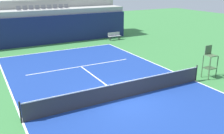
{
  "coord_description": "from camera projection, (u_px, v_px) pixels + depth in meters",
  "views": [
    {
      "loc": [
        -6.73,
        -10.93,
        6.1
      ],
      "look_at": [
        0.33,
        2.0,
        1.2
      ],
      "focal_mm": 40.45,
      "sensor_mm": 36.0,
      "label": 1
    }
  ],
  "objects": [
    {
      "name": "baseline_far",
      "position": [
        59.0,
        50.0,
        24.04
      ],
      "size": [
        11.0,
        0.1,
        0.0
      ],
      "primitive_type": "cube",
      "color": "white",
      "rests_on": "court_surface"
    },
    {
      "name": "sideline_right",
      "position": [
        195.0,
        81.0,
        16.56
      ],
      "size": [
        0.1,
        24.0,
        0.0
      ],
      "primitive_type": "cube",
      "color": "white",
      "rests_on": "court_surface"
    },
    {
      "name": "centre_service_line",
      "position": [
        99.0,
        80.0,
        16.75
      ],
      "size": [
        0.1,
        6.4,
        0.0
      ],
      "primitive_type": "cube",
      "color": "white",
      "rests_on": "court_surface"
    },
    {
      "name": "service_line_far",
      "position": [
        81.0,
        66.0,
        19.41
      ],
      "size": [
        8.26,
        0.1,
        0.0
      ],
      "primitive_type": "cube",
      "color": "white",
      "rests_on": "court_surface"
    },
    {
      "name": "seating_row_lower",
      "position": [
        44.0,
        8.0,
        26.72
      ],
      "size": [
        5.51,
        0.44,
        0.44
      ],
      "color": "slate",
      "rests_on": "stands_tier_lower"
    },
    {
      "name": "sideline_left",
      "position": [
        23.0,
        122.0,
        11.61
      ],
      "size": [
        0.1,
        24.0,
        0.0
      ],
      "primitive_type": "cube",
      "color": "white",
      "rests_on": "court_surface"
    },
    {
      "name": "back_wall",
      "position": [
        49.0,
        30.0,
        26.2
      ],
      "size": [
        18.02,
        0.3,
        2.93
      ],
      "primitive_type": "cube",
      "color": "navy",
      "rests_on": "ground_plane"
    },
    {
      "name": "stands_tier_lower",
      "position": [
        45.0,
        26.0,
        27.23
      ],
      "size": [
        18.02,
        2.4,
        3.49
      ],
      "primitive_type": "cube",
      "color": "#9E9E99",
      "rests_on": "ground_plane"
    },
    {
      "name": "stands_tier_upper",
      "position": [
        40.0,
        19.0,
        29.09
      ],
      "size": [
        18.02,
        2.4,
        4.38
      ],
      "primitive_type": "cube",
      "color": "#9E9E99",
      "rests_on": "ground_plane"
    },
    {
      "name": "umpire_chair",
      "position": [
        210.0,
        61.0,
        16.81
      ],
      "size": [
        0.76,
        0.66,
        2.2
      ],
      "color": "#334C2D",
      "rests_on": "ground_plane"
    },
    {
      "name": "tennis_net",
      "position": [
        124.0,
        90.0,
        13.93
      ],
      "size": [
        11.08,
        0.08,
        1.07
      ],
      "color": "black",
      "rests_on": "court_surface"
    },
    {
      "name": "court_surface",
      "position": [
        124.0,
        98.0,
        14.09
      ],
      "size": [
        11.0,
        24.0,
        0.01
      ],
      "primitive_type": "cube",
      "color": "navy",
      "rests_on": "ground_plane"
    },
    {
      "name": "player_bench",
      "position": [
        114.0,
        35.0,
        28.43
      ],
      "size": [
        1.5,
        0.4,
        0.85
      ],
      "color": "#99999E",
      "rests_on": "ground_plane"
    },
    {
      "name": "ground_plane",
      "position": [
        124.0,
        98.0,
        14.09
      ],
      "size": [
        80.0,
        80.0,
        0.0
      ],
      "primitive_type": "plane",
      "color": "#387A3D"
    }
  ]
}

